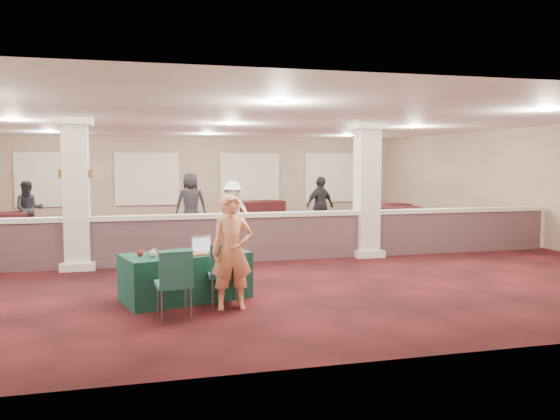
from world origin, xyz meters
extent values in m
plane|color=#431014|center=(0.00, 0.00, 0.00)|extent=(16.00, 16.00, 0.00)
cube|color=#876E5D|center=(0.00, 8.00, 1.60)|extent=(16.00, 0.04, 3.20)
cube|color=#876E5D|center=(0.00, -8.00, 1.60)|extent=(16.00, 0.04, 3.20)
cube|color=#876E5D|center=(8.00, 0.00, 1.60)|extent=(0.04, 16.00, 3.20)
cube|color=white|center=(0.00, 0.00, 3.20)|extent=(16.00, 16.00, 0.02)
cube|color=#53383D|center=(0.00, -1.50, 0.50)|extent=(15.60, 0.20, 1.00)
cube|color=beige|center=(0.00, -1.50, 1.05)|extent=(15.60, 0.28, 0.10)
cube|color=silver|center=(-3.50, -1.50, 1.60)|extent=(0.50, 0.50, 3.20)
cube|color=silver|center=(-3.50, -1.50, 0.08)|extent=(0.70, 0.70, 0.16)
cube|color=silver|center=(-3.50, -1.50, 3.10)|extent=(0.72, 0.72, 0.20)
cube|color=silver|center=(3.00, -1.50, 1.60)|extent=(0.50, 0.50, 3.20)
cube|color=silver|center=(3.00, -1.50, 0.08)|extent=(0.70, 0.70, 0.16)
cube|color=silver|center=(3.00, -1.50, 3.10)|extent=(0.72, 0.72, 0.20)
cylinder|color=brown|center=(-3.78, -1.50, 2.00)|extent=(0.12, 0.12, 0.18)
cylinder|color=white|center=(-3.78, -1.50, 2.00)|extent=(0.09, 0.09, 0.10)
cylinder|color=brown|center=(-3.22, -1.50, 2.00)|extent=(0.12, 0.12, 0.18)
cylinder|color=white|center=(-3.22, -1.50, 2.00)|extent=(0.09, 0.09, 0.10)
cube|color=#0F3A2E|center=(-1.50, -4.61, 0.38)|extent=(2.18, 1.52, 0.76)
cube|color=#21605F|center=(-0.94, -5.10, 0.48)|extent=(0.50, 0.50, 0.06)
cube|color=#21605F|center=(-0.94, -5.33, 0.75)|extent=(0.47, 0.07, 0.47)
cylinder|color=slate|center=(-1.15, -5.30, 0.22)|extent=(0.03, 0.03, 0.45)
cylinder|color=slate|center=(-0.74, -5.31, 0.22)|extent=(0.03, 0.03, 0.45)
cylinder|color=slate|center=(-1.14, -4.89, 0.22)|extent=(0.03, 0.03, 0.45)
cylinder|color=slate|center=(-0.73, -4.90, 0.22)|extent=(0.03, 0.03, 0.45)
cube|color=#21605F|center=(-1.74, -5.65, 0.49)|extent=(0.55, 0.55, 0.06)
cube|color=#21605F|center=(-1.72, -5.88, 0.76)|extent=(0.48, 0.11, 0.48)
cylinder|color=slate|center=(-1.93, -5.88, 0.23)|extent=(0.03, 0.03, 0.45)
cylinder|color=slate|center=(-1.52, -5.83, 0.23)|extent=(0.03, 0.03, 0.45)
cylinder|color=slate|center=(-1.97, -5.47, 0.23)|extent=(0.03, 0.03, 0.45)
cylinder|color=slate|center=(-1.56, -5.43, 0.23)|extent=(0.03, 0.03, 0.45)
imported|color=#FBAC6D|center=(-0.86, -5.40, 0.87)|extent=(0.63, 0.43, 1.75)
cube|color=black|center=(-3.06, 2.34, 0.36)|extent=(1.94, 1.23, 0.73)
cube|color=black|center=(-1.31, 0.30, 0.35)|extent=(1.79, 1.05, 0.69)
cube|color=black|center=(5.78, 3.00, 0.39)|extent=(2.10, 1.42, 0.78)
cube|color=black|center=(2.00, 6.50, 0.39)|extent=(2.14, 1.54, 0.78)
cube|color=black|center=(6.50, 4.92, 0.35)|extent=(1.88, 1.19, 0.71)
imported|color=black|center=(-5.48, 4.00, 0.84)|extent=(0.89, 0.61, 1.69)
imported|color=silver|center=(0.27, 1.57, 0.86)|extent=(1.18, 1.05, 1.71)
imported|color=black|center=(3.07, 2.23, 0.90)|extent=(1.18, 0.91, 1.81)
imported|color=black|center=(-0.73, 3.50, 0.96)|extent=(0.97, 0.56, 1.92)
cube|color=silver|center=(-1.19, -4.57, 0.77)|extent=(0.40, 0.33, 0.02)
cube|color=silver|center=(-1.22, -4.46, 0.89)|extent=(0.33, 0.11, 0.23)
cube|color=silver|center=(-1.22, -4.47, 0.88)|extent=(0.30, 0.09, 0.20)
cube|color=#C6671F|center=(-1.38, -4.85, 0.78)|extent=(0.49, 0.42, 0.03)
sphere|color=beige|center=(-2.02, -4.88, 0.82)|extent=(0.11, 0.11, 0.11)
sphere|color=maroon|center=(-2.21, -4.77, 0.81)|extent=(0.10, 0.10, 0.10)
sphere|color=#4E4E53|center=(-1.98, -4.63, 0.81)|extent=(0.11, 0.11, 0.11)
cube|color=red|center=(-0.77, -4.70, 0.77)|extent=(0.13, 0.07, 0.01)
camera|label=1|loc=(-2.13, -13.53, 2.24)|focal=35.00mm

